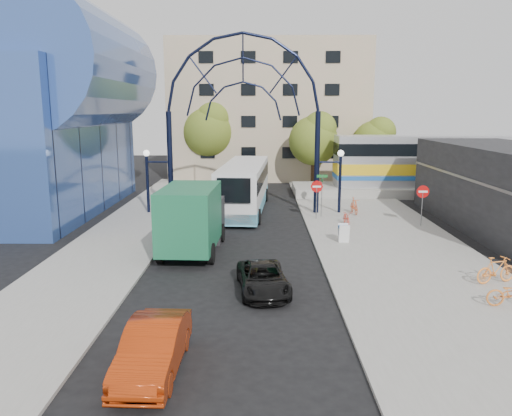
{
  "coord_description": "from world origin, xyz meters",
  "views": [
    {
      "loc": [
        1.13,
        -19.87,
        7.04
      ],
      "look_at": [
        0.92,
        6.0,
        1.98
      ],
      "focal_mm": 35.0,
      "sensor_mm": 36.0,
      "label": 1
    }
  ],
  "objects_px": {
    "gateway_arch": "(243,87)",
    "tree_north_a": "(315,138)",
    "red_sedan": "(153,348)",
    "city_bus": "(244,186)",
    "stop_sign": "(317,190)",
    "bike_near_b": "(354,206)",
    "tree_north_b": "(210,129)",
    "bike_far_b": "(496,270)",
    "green_truck": "(193,218)",
    "do_not_enter_sign": "(423,196)",
    "bike_near_a": "(347,218)",
    "black_suv": "(263,279)",
    "sandwich_board": "(344,231)",
    "tree_north_c": "(376,140)",
    "train_car": "(485,161)",
    "street_name_sign": "(322,187)"
  },
  "relations": [
    {
      "from": "bike_near_b",
      "to": "tree_north_b",
      "type": "bearing_deg",
      "value": 121.03
    },
    {
      "from": "tree_north_c",
      "to": "city_bus",
      "type": "xyz_separation_m",
      "value": [
        -12.11,
        -12.68,
        -2.51
      ]
    },
    {
      "from": "do_not_enter_sign",
      "to": "sandwich_board",
      "type": "relative_size",
      "value": 2.51
    },
    {
      "from": "stop_sign",
      "to": "city_bus",
      "type": "height_order",
      "value": "city_bus"
    },
    {
      "from": "city_bus",
      "to": "tree_north_b",
      "type": "bearing_deg",
      "value": 108.74
    },
    {
      "from": "tree_north_a",
      "to": "red_sedan",
      "type": "relative_size",
      "value": 1.67
    },
    {
      "from": "gateway_arch",
      "to": "green_truck",
      "type": "height_order",
      "value": "gateway_arch"
    },
    {
      "from": "tree_north_a",
      "to": "bike_near_b",
      "type": "relative_size",
      "value": 3.92
    },
    {
      "from": "city_bus",
      "to": "green_truck",
      "type": "distance_m",
      "value": 10.83
    },
    {
      "from": "sandwich_board",
      "to": "city_bus",
      "type": "bearing_deg",
      "value": 121.09
    },
    {
      "from": "city_bus",
      "to": "black_suv",
      "type": "bearing_deg",
      "value": -81.76
    },
    {
      "from": "sandwich_board",
      "to": "train_car",
      "type": "distance_m",
      "value": 21.65
    },
    {
      "from": "do_not_enter_sign",
      "to": "bike_far_b",
      "type": "distance_m",
      "value": 10.47
    },
    {
      "from": "sandwich_board",
      "to": "train_car",
      "type": "relative_size",
      "value": 0.04
    },
    {
      "from": "stop_sign",
      "to": "street_name_sign",
      "type": "xyz_separation_m",
      "value": [
        0.4,
        0.6,
        0.14
      ]
    },
    {
      "from": "street_name_sign",
      "to": "sandwich_board",
      "type": "relative_size",
      "value": 2.83
    },
    {
      "from": "stop_sign",
      "to": "tree_north_c",
      "type": "distance_m",
      "value": 17.68
    },
    {
      "from": "street_name_sign",
      "to": "black_suv",
      "type": "bearing_deg",
      "value": -105.98
    },
    {
      "from": "tree_north_a",
      "to": "city_bus",
      "type": "bearing_deg",
      "value": -119.79
    },
    {
      "from": "tree_north_b",
      "to": "bike_far_b",
      "type": "height_order",
      "value": "tree_north_b"
    },
    {
      "from": "do_not_enter_sign",
      "to": "city_bus",
      "type": "bearing_deg",
      "value": 154.47
    },
    {
      "from": "train_car",
      "to": "bike_far_b",
      "type": "bearing_deg",
      "value": -112.44
    },
    {
      "from": "tree_north_c",
      "to": "do_not_enter_sign",
      "type": "bearing_deg",
      "value": -93.58
    },
    {
      "from": "red_sedan",
      "to": "city_bus",
      "type": "bearing_deg",
      "value": 86.84
    },
    {
      "from": "sandwich_board",
      "to": "bike_near_b",
      "type": "height_order",
      "value": "bike_near_b"
    },
    {
      "from": "stop_sign",
      "to": "tree_north_c",
      "type": "height_order",
      "value": "tree_north_c"
    },
    {
      "from": "tree_north_b",
      "to": "bike_near_a",
      "type": "bearing_deg",
      "value": -62.29
    },
    {
      "from": "black_suv",
      "to": "bike_near_b",
      "type": "bearing_deg",
      "value": 59.94
    },
    {
      "from": "sandwich_board",
      "to": "bike_near_a",
      "type": "relative_size",
      "value": 0.61
    },
    {
      "from": "train_car",
      "to": "bike_near_b",
      "type": "bearing_deg",
      "value": -145.95
    },
    {
      "from": "sandwich_board",
      "to": "green_truck",
      "type": "relative_size",
      "value": 0.14
    },
    {
      "from": "bike_near_b",
      "to": "bike_far_b",
      "type": "relative_size",
      "value": 0.96
    },
    {
      "from": "tree_north_a",
      "to": "tree_north_b",
      "type": "distance_m",
      "value": 10.79
    },
    {
      "from": "do_not_enter_sign",
      "to": "train_car",
      "type": "relative_size",
      "value": 0.1
    },
    {
      "from": "red_sedan",
      "to": "bike_far_b",
      "type": "xyz_separation_m",
      "value": [
        12.53,
        6.92,
        -0.01
      ]
    },
    {
      "from": "bike_near_a",
      "to": "do_not_enter_sign",
      "type": "bearing_deg",
      "value": -3.89
    },
    {
      "from": "tree_north_a",
      "to": "sandwich_board",
      "type": "bearing_deg",
      "value": -91.5
    },
    {
      "from": "stop_sign",
      "to": "red_sedan",
      "type": "distance_m",
      "value": 20.43
    },
    {
      "from": "do_not_enter_sign",
      "to": "train_car",
      "type": "bearing_deg",
      "value": 53.13
    },
    {
      "from": "sandwich_board",
      "to": "black_suv",
      "type": "bearing_deg",
      "value": -121.27
    },
    {
      "from": "bike_near_a",
      "to": "tree_north_b",
      "type": "bearing_deg",
      "value": 116.56
    },
    {
      "from": "city_bus",
      "to": "bike_far_b",
      "type": "bearing_deg",
      "value": -51.59
    },
    {
      "from": "tree_north_a",
      "to": "black_suv",
      "type": "height_order",
      "value": "tree_north_a"
    },
    {
      "from": "stop_sign",
      "to": "bike_near_b",
      "type": "bearing_deg",
      "value": 30.0
    },
    {
      "from": "tree_north_a",
      "to": "bike_near_b",
      "type": "xyz_separation_m",
      "value": [
        1.44,
        -12.33,
        -3.95
      ]
    },
    {
      "from": "gateway_arch",
      "to": "tree_north_a",
      "type": "xyz_separation_m",
      "value": [
        6.12,
        11.93,
        -3.95
      ]
    },
    {
      "from": "street_name_sign",
      "to": "black_suv",
      "type": "xyz_separation_m",
      "value": [
        -3.95,
        -13.78,
        -1.57
      ]
    },
    {
      "from": "sandwich_board",
      "to": "tree_north_a",
      "type": "xyz_separation_m",
      "value": [
        0.52,
        19.95,
        3.86
      ]
    },
    {
      "from": "do_not_enter_sign",
      "to": "red_sedan",
      "type": "relative_size",
      "value": 0.59
    },
    {
      "from": "tree_north_b",
      "to": "green_truck",
      "type": "xyz_separation_m",
      "value": [
        1.64,
        -25.27,
        -3.55
      ]
    }
  ]
}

